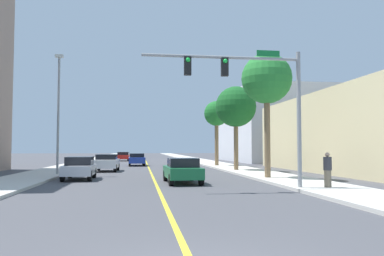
{
  "coord_description": "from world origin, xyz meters",
  "views": [
    {
      "loc": [
        -0.88,
        -5.57,
        1.96
      ],
      "look_at": [
        2.81,
        21.52,
        3.38
      ],
      "focal_mm": 35.87,
      "sensor_mm": 36.0,
      "label": 1
    }
  ],
  "objects": [
    {
      "name": "pedestrian",
      "position": [
        7.71,
        11.16,
        0.95
      ],
      "size": [
        0.38,
        0.38,
        1.61
      ],
      "rotation": [
        0.0,
        0.0,
        4.08
      ],
      "color": "#726651",
      "rests_on": "sidewalk_right"
    },
    {
      "name": "car_silver",
      "position": [
        -4.57,
        18.91,
        0.74
      ],
      "size": [
        1.83,
        3.84,
        1.41
      ],
      "rotation": [
        0.0,
        0.0,
        3.16
      ],
      "color": "#BCBCC1",
      "rests_on": "ground"
    },
    {
      "name": "palm_mid",
      "position": [
        7.07,
        25.59,
        5.36
      ],
      "size": [
        3.4,
        3.4,
        6.97
      ],
      "color": "brown",
      "rests_on": "sidewalk_right"
    },
    {
      "name": "sidewalk_right",
      "position": [
        7.84,
        42.0,
        0.07
      ],
      "size": [
        3.52,
        168.0,
        0.15
      ],
      "primitive_type": "cube",
      "color": "beige",
      "rests_on": "ground"
    },
    {
      "name": "palm_far",
      "position": [
        7.09,
        33.85,
        5.46
      ],
      "size": [
        2.62,
        2.62,
        6.75
      ],
      "color": "brown",
      "rests_on": "sidewalk_right"
    },
    {
      "name": "lane_marking_center",
      "position": [
        0.0,
        42.0,
        0.0
      ],
      "size": [
        0.16,
        144.0,
        0.01
      ],
      "primitive_type": "cube",
      "color": "yellow",
      "rests_on": "ground"
    },
    {
      "name": "street_lamp",
      "position": [
        -6.58,
        22.25,
        4.78
      ],
      "size": [
        0.56,
        0.28,
        8.41
      ],
      "color": "gray",
      "rests_on": "sidewalk_left"
    },
    {
      "name": "car_white",
      "position": [
        -3.63,
        27.33,
        0.76
      ],
      "size": [
        1.95,
        3.93,
        1.43
      ],
      "rotation": [
        0.0,
        0.0,
        -0.03
      ],
      "color": "white",
      "rests_on": "ground"
    },
    {
      "name": "ground",
      "position": [
        0.0,
        42.0,
        0.0
      ],
      "size": [
        192.0,
        192.0,
        0.0
      ],
      "primitive_type": "plane",
      "color": "#47474C"
    },
    {
      "name": "building_right_far",
      "position": [
        18.52,
        49.81,
        5.12
      ],
      "size": [
        11.99,
        20.8,
        10.24
      ],
      "primitive_type": "cube",
      "color": "silver",
      "rests_on": "ground"
    },
    {
      "name": "traffic_signal_mast",
      "position": [
        4.35,
        11.41,
        4.73
      ],
      "size": [
        7.42,
        0.36,
        6.35
      ],
      "color": "gray",
      "rests_on": "sidewalk_right"
    },
    {
      "name": "car_green",
      "position": [
        1.47,
        15.67,
        0.72
      ],
      "size": [
        1.91,
        4.13,
        1.4
      ],
      "rotation": [
        0.0,
        0.0,
        0.03
      ],
      "color": "#196638",
      "rests_on": "ground"
    },
    {
      "name": "car_red",
      "position": [
        -3.32,
        53.25,
        0.72
      ],
      "size": [
        2.02,
        4.27,
        1.35
      ],
      "rotation": [
        0.0,
        0.0,
        -0.05
      ],
      "color": "red",
      "rests_on": "ground"
    },
    {
      "name": "car_blue",
      "position": [
        -1.21,
        37.29,
        0.73
      ],
      "size": [
        1.88,
        4.63,
        1.36
      ],
      "rotation": [
        0.0,
        0.0,
        0.03
      ],
      "color": "#1E389E",
      "rests_on": "ground"
    },
    {
      "name": "sidewalk_left",
      "position": [
        -7.84,
        42.0,
        0.07
      ],
      "size": [
        3.52,
        168.0,
        0.15
      ],
      "primitive_type": "cube",
      "color": "beige",
      "rests_on": "ground"
    },
    {
      "name": "palm_near",
      "position": [
        6.95,
        17.32,
        6.21
      ],
      "size": [
        3.15,
        3.15,
        7.72
      ],
      "color": "brown",
      "rests_on": "sidewalk_right"
    }
  ]
}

